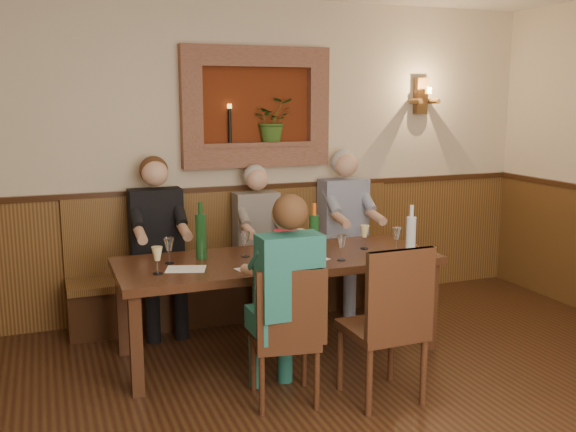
% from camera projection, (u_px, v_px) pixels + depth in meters
% --- Properties ---
extents(room_shell, '(6.04, 6.04, 2.82)m').
position_uv_depth(room_shell, '(417.00, 107.00, 2.92)').
color(room_shell, beige).
rests_on(room_shell, ground).
extents(wainscoting, '(6.02, 6.02, 1.15)m').
position_uv_depth(wainscoting, '(407.00, 375.00, 3.16)').
color(wainscoting, '#4E3116').
rests_on(wainscoting, ground).
extents(wall_niche, '(1.36, 0.30, 1.06)m').
position_uv_depth(wall_niche, '(261.00, 112.00, 5.72)').
color(wall_niche, '#5F220D').
rests_on(wall_niche, ground).
extents(wall_sconce, '(0.25, 0.20, 0.35)m').
position_uv_depth(wall_sconce, '(422.00, 97.00, 6.27)').
color(wall_sconce, '#4E3116').
rests_on(wall_sconce, ground).
extents(dining_table, '(2.40, 0.90, 0.75)m').
position_uv_depth(dining_table, '(278.00, 267.00, 4.84)').
color(dining_table, black).
rests_on(dining_table, ground).
extents(bench, '(3.00, 0.45, 1.11)m').
position_uv_depth(bench, '(242.00, 279.00, 5.77)').
color(bench, '#381E0F').
rests_on(bench, ground).
extents(chair_near_left, '(0.47, 0.47, 0.92)m').
position_uv_depth(chair_near_left, '(285.00, 362.00, 4.10)').
color(chair_near_left, black).
rests_on(chair_near_left, ground).
extents(chair_near_right, '(0.47, 0.47, 1.04)m').
position_uv_depth(chair_near_right, '(383.00, 355.00, 4.13)').
color(chair_near_right, black).
rests_on(chair_near_right, ground).
extents(person_bench_left, '(0.43, 0.53, 1.46)m').
position_uv_depth(person_bench_left, '(159.00, 259.00, 5.35)').
color(person_bench_left, black).
rests_on(person_bench_left, ground).
extents(person_bench_mid, '(0.39, 0.48, 1.36)m').
position_uv_depth(person_bench_mid, '(260.00, 255.00, 5.68)').
color(person_bench_mid, '#605A58').
rests_on(person_bench_mid, ground).
extents(person_bench_right, '(0.44, 0.54, 1.47)m').
position_uv_depth(person_bench_right, '(347.00, 242.00, 5.97)').
color(person_bench_right, navy).
rests_on(person_bench_right, ground).
extents(person_chair_front, '(0.39, 0.48, 1.37)m').
position_uv_depth(person_chair_front, '(284.00, 317.00, 4.06)').
color(person_chair_front, '#1A515D').
rests_on(person_chair_front, ground).
extents(spittoon_bucket, '(0.22, 0.22, 0.23)m').
position_uv_depth(spittoon_bucket, '(287.00, 246.00, 4.70)').
color(spittoon_bucket, red).
rests_on(spittoon_bucket, dining_table).
extents(wine_bottle_green_a, '(0.09, 0.09, 0.41)m').
position_uv_depth(wine_bottle_green_a, '(314.00, 235.00, 4.79)').
color(wine_bottle_green_a, '#19471E').
rests_on(wine_bottle_green_a, dining_table).
extents(wine_bottle_green_b, '(0.11, 0.11, 0.43)m').
position_uv_depth(wine_bottle_green_b, '(201.00, 235.00, 4.75)').
color(wine_bottle_green_b, '#19471E').
rests_on(wine_bottle_green_b, dining_table).
extents(water_bottle, '(0.08, 0.08, 0.39)m').
position_uv_depth(water_bottle, '(411.00, 235.00, 4.83)').
color(water_bottle, silver).
rests_on(water_bottle, dining_table).
extents(tasting_sheet_a, '(0.32, 0.27, 0.00)m').
position_uv_depth(tasting_sheet_a, '(186.00, 269.00, 4.48)').
color(tasting_sheet_a, white).
rests_on(tasting_sheet_a, dining_table).
extents(tasting_sheet_b, '(0.30, 0.26, 0.00)m').
position_uv_depth(tasting_sheet_b, '(311.00, 260.00, 4.74)').
color(tasting_sheet_b, white).
rests_on(tasting_sheet_b, dining_table).
extents(tasting_sheet_c, '(0.34, 0.27, 0.00)m').
position_uv_depth(tasting_sheet_c, '(392.00, 254.00, 4.90)').
color(tasting_sheet_c, white).
rests_on(tasting_sheet_c, dining_table).
extents(tasting_sheet_d, '(0.34, 0.27, 0.00)m').
position_uv_depth(tasting_sheet_d, '(260.00, 269.00, 4.48)').
color(tasting_sheet_d, white).
rests_on(tasting_sheet_d, dining_table).
extents(wine_glass_0, '(0.08, 0.08, 0.19)m').
position_uv_depth(wine_glass_0, '(169.00, 251.00, 4.62)').
color(wine_glass_0, white).
rests_on(wine_glass_0, dining_table).
extents(wine_glass_1, '(0.08, 0.08, 0.19)m').
position_uv_depth(wine_glass_1, '(272.00, 255.00, 4.48)').
color(wine_glass_1, '#F3E191').
rests_on(wine_glass_1, dining_table).
extents(wine_glass_2, '(0.08, 0.08, 0.19)m').
position_uv_depth(wine_glass_2, '(396.00, 239.00, 4.99)').
color(wine_glass_2, white).
rests_on(wine_glass_2, dining_table).
extents(wine_glass_3, '(0.08, 0.08, 0.19)m').
position_uv_depth(wine_glass_3, '(364.00, 237.00, 5.07)').
color(wine_glass_3, '#F3E191').
rests_on(wine_glass_3, dining_table).
extents(wine_glass_4, '(0.08, 0.08, 0.19)m').
position_uv_depth(wine_glass_4, '(300.00, 242.00, 4.92)').
color(wine_glass_4, '#F3E191').
rests_on(wine_glass_4, dining_table).
extents(wine_glass_5, '(0.08, 0.08, 0.19)m').
position_uv_depth(wine_glass_5, '(245.00, 244.00, 4.83)').
color(wine_glass_5, white).
rests_on(wine_glass_5, dining_table).
extents(wine_glass_6, '(0.08, 0.08, 0.19)m').
position_uv_depth(wine_glass_6, '(281.00, 247.00, 4.72)').
color(wine_glass_6, '#F3E191').
rests_on(wine_glass_6, dining_table).
extents(wine_glass_7, '(0.08, 0.08, 0.19)m').
position_uv_depth(wine_glass_7, '(157.00, 261.00, 4.34)').
color(wine_glass_7, '#F3E191').
rests_on(wine_glass_7, dining_table).
extents(wine_glass_8, '(0.08, 0.08, 0.19)m').
position_uv_depth(wine_glass_8, '(342.00, 248.00, 4.71)').
color(wine_glass_8, white).
rests_on(wine_glass_8, dining_table).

